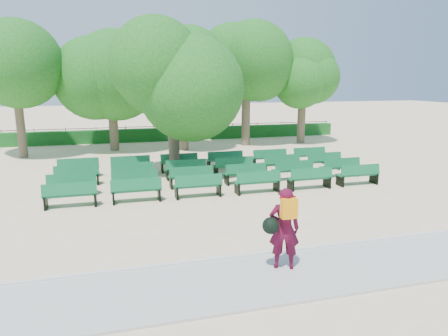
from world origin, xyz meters
name	(u,v)px	position (x,y,z in m)	size (l,w,h in m)	color
ground	(215,190)	(0.00, 0.00, 0.00)	(120.00, 120.00, 0.00)	beige
paving	(296,274)	(0.00, -7.40, 0.03)	(30.00, 2.20, 0.06)	#B4B3AF
curb	(276,252)	(0.00, -6.25, 0.05)	(30.00, 0.12, 0.10)	silver
hedge	(168,134)	(0.00, 14.00, 0.45)	(26.00, 0.70, 0.90)	#175B1F
fence	(168,140)	(0.00, 14.40, 0.00)	(26.00, 0.10, 1.02)	black
tree_line	(177,149)	(0.00, 10.00, 0.00)	(21.80, 6.80, 7.04)	#216D1E
bench_array	(214,179)	(0.29, 1.46, 0.09)	(1.78, 0.60, 1.11)	#116536
tree_among	(172,79)	(-1.14, 3.28, 4.30)	(4.66, 4.66, 6.43)	brown
person	(283,227)	(-0.21, -7.08, 1.04)	(0.94, 0.65, 1.89)	#490A21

